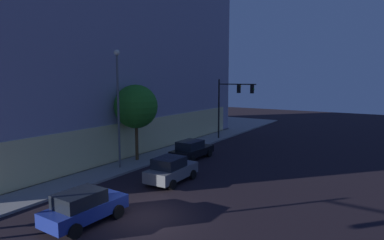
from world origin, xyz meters
name	(u,v)px	position (x,y,z in m)	size (l,w,h in m)	color
ground_plane	(144,217)	(0.00, 0.00, 0.00)	(120.00, 120.00, 0.00)	black
modern_building	(77,50)	(11.50, 19.23, 9.98)	(32.73, 21.09, 20.11)	#4C4C51
traffic_light_far_corner	(232,98)	(20.63, 5.05, 4.82)	(0.34, 4.49, 6.68)	black
street_lamp_sidewalk	(118,96)	(5.59, 7.26, 5.63)	(0.44, 0.44, 8.85)	slate
sidewalk_tree	(136,107)	(8.07, 7.74, 4.61)	(3.59, 3.59, 6.27)	brown
car_blue	(84,207)	(-2.16, 1.87, 0.84)	(4.09, 2.00, 1.64)	navy
car_grey	(171,170)	(5.13, 2.08, 0.87)	(4.08, 2.13, 1.74)	slate
car_black	(192,150)	(11.24, 4.34, 0.82)	(4.52, 2.09, 1.62)	black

